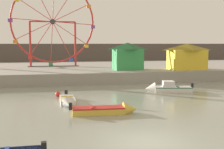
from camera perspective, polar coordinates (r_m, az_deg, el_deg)
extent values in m
plane|color=gray|center=(13.97, 6.63, -12.74)|extent=(240.00, 240.00, 0.00)
cube|color=gray|center=(42.29, -6.06, 0.74)|extent=(110.00, 20.86, 1.28)
cube|color=#564C47|center=(61.70, -7.93, 3.81)|extent=(140.00, 3.00, 4.40)
cube|color=gold|center=(19.11, -2.64, -6.89)|extent=(3.35, 1.17, 0.44)
cube|color=#B2231E|center=(19.07, -2.64, -6.36)|extent=(3.31, 1.19, 0.08)
cone|color=gold|center=(19.46, 3.51, -6.66)|extent=(0.95, 1.02, 0.98)
cube|color=black|center=(18.92, -7.95, -6.05)|extent=(0.21, 0.25, 0.44)
cube|color=#B2231E|center=(19.01, -3.89, -6.19)|extent=(0.20, 0.89, 0.06)
cube|color=silver|center=(23.12, -8.55, -4.80)|extent=(1.08, 2.96, 0.35)
cube|color=gold|center=(23.10, -8.56, -4.46)|extent=(1.10, 2.93, 0.08)
cone|color=silver|center=(21.29, -8.26, -5.72)|extent=(1.02, 0.81, 1.02)
cube|color=black|center=(24.62, -8.78, -3.46)|extent=(0.24, 0.20, 0.44)
cube|color=gold|center=(23.45, -8.61, -4.13)|extent=(0.92, 0.16, 0.06)
cube|color=silver|center=(28.29, 11.55, -2.77)|extent=(3.59, 2.08, 0.46)
cube|color=#237566|center=(28.26, 11.56, -2.39)|extent=(3.56, 2.09, 0.08)
cone|color=silver|center=(27.98, 7.25, -2.79)|extent=(1.19, 1.46, 1.29)
cube|color=black|center=(28.62, 15.08, -2.07)|extent=(0.25, 0.28, 0.44)
cube|color=silver|center=(28.14, 10.72, -1.77)|extent=(1.23, 1.29, 0.54)
cube|color=#237566|center=(28.33, 12.40, -2.24)|extent=(0.41, 1.16, 0.06)
cube|color=black|center=(11.72, -12.89, -13.49)|extent=(0.20, 0.24, 0.44)
torus|color=red|center=(42.32, -11.29, 9.89)|extent=(11.38, 0.24, 11.38)
cylinder|color=#38383D|center=(42.32, -11.29, 9.89)|extent=(0.70, 0.50, 0.70)
cylinder|color=red|center=(42.23, -13.34, 6.71)|extent=(3.16, 0.08, 4.67)
cube|color=red|center=(42.34, -15.36, 3.15)|extent=(0.56, 0.48, 0.44)
cylinder|color=red|center=(42.22, -11.46, 6.12)|extent=(0.45, 0.08, 5.56)
cube|color=#33934C|center=(42.31, -11.63, 1.98)|extent=(0.56, 0.48, 0.44)
cylinder|color=red|center=(42.26, -9.54, 6.54)|extent=(2.53, 0.08, 5.03)
cube|color=#3356B7|center=(42.39, -7.82, 2.81)|extent=(0.56, 0.48, 0.44)
cylinder|color=red|center=(42.34, -8.09, 7.85)|extent=(4.67, 0.08, 3.16)
cube|color=yellow|center=(42.53, -4.93, 5.41)|extent=(0.56, 0.48, 0.44)
cylinder|color=red|center=(42.44, -7.48, 9.69)|extent=(5.56, 0.08, 0.45)
cube|color=purple|center=(42.72, -3.71, 9.08)|extent=(0.56, 0.48, 0.44)
cylinder|color=red|center=(42.53, -7.89, 11.59)|extent=(5.03, 0.08, 2.53)
cube|color=orange|center=(42.89, -4.49, 12.86)|extent=(0.56, 0.48, 0.44)
cylinder|color=red|center=(42.60, -9.22, 13.03)|extent=(3.16, 0.08, 4.67)
cylinder|color=red|center=(42.61, -11.11, 13.62)|extent=(0.45, 0.08, 5.56)
cylinder|color=red|center=(42.58, -13.06, 13.21)|extent=(2.53, 0.08, 5.03)
cylinder|color=red|center=(42.50, -14.52, 11.90)|extent=(4.67, 0.08, 3.16)
cube|color=yellow|center=(42.81, -17.75, 13.47)|extent=(0.56, 0.48, 0.44)
cylinder|color=red|center=(42.39, -15.11, 10.05)|extent=(5.56, 0.08, 0.45)
cube|color=purple|center=(42.63, -18.89, 9.78)|extent=(0.56, 0.48, 0.44)
cylinder|color=red|center=(42.30, -14.67, 8.15)|extent=(5.03, 0.08, 2.53)
cube|color=orange|center=(42.45, -18.01, 6.00)|extent=(0.56, 0.48, 0.44)
cylinder|color=red|center=(42.29, -15.38, 5.62)|extent=(0.28, 0.28, 6.17)
cylinder|color=red|center=(42.37, -7.04, 5.78)|extent=(0.28, 0.28, 6.17)
cylinder|color=red|center=(42.32, -11.29, 9.89)|extent=(6.12, 0.18, 0.18)
cube|color=#4C4C51|center=(42.34, -11.12, 1.59)|extent=(6.92, 1.20, 0.08)
cube|color=yellow|center=(37.68, 14.13, 2.76)|extent=(4.38, 2.64, 2.39)
pyramid|color=olive|center=(37.63, 14.20, 5.15)|extent=(4.82, 2.90, 0.80)
cube|color=#33934C|center=(36.22, 3.02, 2.89)|extent=(3.40, 2.50, 2.50)
pyramid|color=#1C512A|center=(36.17, 3.04, 5.47)|extent=(3.74, 2.75, 0.80)
sphere|color=red|center=(25.48, -10.29, -3.73)|extent=(0.44, 0.44, 0.44)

